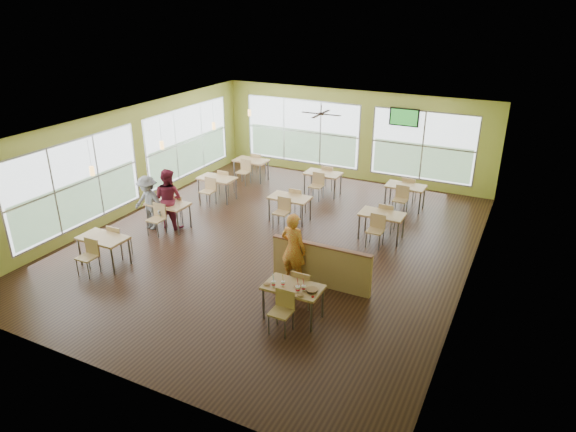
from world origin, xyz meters
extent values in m
plane|color=black|center=(0.00, 0.00, 0.00)|extent=(12.00, 12.00, 0.00)
plane|color=white|center=(0.00, 0.00, 3.20)|extent=(12.00, 12.00, 0.00)
cube|color=#B0B74A|center=(0.00, 6.00, 1.60)|extent=(10.00, 0.04, 3.20)
cube|color=#B0B74A|center=(0.00, -6.00, 1.60)|extent=(10.00, 0.04, 3.20)
cube|color=#B0B74A|center=(-5.00, 0.00, 1.60)|extent=(0.04, 12.00, 3.20)
cube|color=#B0B74A|center=(5.00, 0.00, 1.60)|extent=(0.04, 12.00, 3.20)
cube|color=white|center=(-4.98, -2.00, 1.53)|extent=(0.02, 4.50, 2.35)
cube|color=white|center=(-4.98, 3.00, 1.53)|extent=(0.02, 4.50, 2.35)
cube|color=white|center=(-2.00, 5.98, 1.53)|extent=(4.50, 0.02, 2.35)
cube|color=white|center=(2.50, 5.98, 1.53)|extent=(3.50, 0.02, 2.35)
cube|color=#B7BABC|center=(-4.97, 0.50, 0.35)|extent=(0.04, 9.40, 0.05)
cube|color=#B7BABC|center=(0.25, 5.97, 0.35)|extent=(8.00, 0.04, 0.05)
cube|color=tan|center=(2.00, -3.00, 0.73)|extent=(1.20, 0.70, 0.04)
cube|color=brown|center=(2.00, -3.00, 0.70)|extent=(1.22, 0.71, 0.01)
cylinder|color=slate|center=(1.46, -3.29, 0.35)|extent=(0.05, 0.05, 0.71)
cylinder|color=slate|center=(2.54, -3.29, 0.35)|extent=(0.05, 0.05, 0.71)
cylinder|color=slate|center=(1.46, -2.71, 0.35)|extent=(0.05, 0.05, 0.71)
cylinder|color=slate|center=(2.54, -2.71, 0.35)|extent=(0.05, 0.05, 0.71)
cube|color=tan|center=(2.00, -2.45, 0.45)|extent=(0.42, 0.42, 0.04)
cube|color=tan|center=(2.00, -2.26, 0.67)|extent=(0.42, 0.04, 0.40)
cube|color=tan|center=(2.00, -3.55, 0.45)|extent=(0.42, 0.42, 0.04)
cube|color=tan|center=(2.00, -3.74, 0.67)|extent=(0.42, 0.04, 0.40)
cube|color=tan|center=(2.00, -1.55, 0.50)|extent=(2.40, 0.12, 1.00)
cube|color=brown|center=(2.00, -1.55, 1.02)|extent=(2.40, 0.14, 0.04)
cube|color=tan|center=(-3.20, -3.00, 0.73)|extent=(1.20, 0.70, 0.04)
cube|color=brown|center=(-3.20, -3.00, 0.70)|extent=(1.22, 0.71, 0.01)
cylinder|color=slate|center=(-3.74, -3.29, 0.35)|extent=(0.05, 0.05, 0.71)
cylinder|color=slate|center=(-2.66, -3.29, 0.35)|extent=(0.05, 0.05, 0.71)
cylinder|color=slate|center=(-3.74, -2.71, 0.35)|extent=(0.05, 0.05, 0.71)
cylinder|color=slate|center=(-2.66, -2.71, 0.35)|extent=(0.05, 0.05, 0.71)
cube|color=tan|center=(-3.20, -2.45, 0.45)|extent=(0.42, 0.42, 0.04)
cube|color=tan|center=(-3.20, -2.26, 0.67)|extent=(0.42, 0.04, 0.40)
cube|color=tan|center=(-3.20, -3.55, 0.45)|extent=(0.42, 0.42, 0.04)
cube|color=tan|center=(-3.20, -3.74, 0.67)|extent=(0.42, 0.04, 0.40)
cube|color=tan|center=(-3.20, -0.50, 0.73)|extent=(1.20, 0.70, 0.04)
cube|color=brown|center=(-3.20, -0.50, 0.70)|extent=(1.22, 0.71, 0.01)
cylinder|color=slate|center=(-3.74, -0.79, 0.35)|extent=(0.05, 0.05, 0.71)
cylinder|color=slate|center=(-2.66, -0.79, 0.35)|extent=(0.05, 0.05, 0.71)
cylinder|color=slate|center=(-3.74, -0.21, 0.35)|extent=(0.05, 0.05, 0.71)
cylinder|color=slate|center=(-2.66, -0.21, 0.35)|extent=(0.05, 0.05, 0.71)
cube|color=tan|center=(-3.20, 0.05, 0.45)|extent=(0.42, 0.42, 0.04)
cube|color=tan|center=(-3.20, 0.24, 0.67)|extent=(0.42, 0.04, 0.40)
cube|color=tan|center=(-3.20, -1.05, 0.45)|extent=(0.42, 0.42, 0.04)
cube|color=tan|center=(-3.20, -1.24, 0.67)|extent=(0.42, 0.04, 0.40)
cube|color=tan|center=(-3.20, 2.00, 0.73)|extent=(1.20, 0.70, 0.04)
cube|color=brown|center=(-3.20, 2.00, 0.70)|extent=(1.22, 0.71, 0.01)
cylinder|color=slate|center=(-3.74, 1.71, 0.35)|extent=(0.05, 0.05, 0.71)
cylinder|color=slate|center=(-2.66, 1.71, 0.35)|extent=(0.05, 0.05, 0.71)
cylinder|color=slate|center=(-3.74, 2.29, 0.35)|extent=(0.05, 0.05, 0.71)
cylinder|color=slate|center=(-2.66, 2.29, 0.35)|extent=(0.05, 0.05, 0.71)
cube|color=tan|center=(-3.20, 2.55, 0.45)|extent=(0.42, 0.42, 0.04)
cube|color=tan|center=(-3.20, 2.74, 0.67)|extent=(0.42, 0.04, 0.40)
cube|color=tan|center=(-3.20, 1.45, 0.45)|extent=(0.42, 0.42, 0.04)
cube|color=tan|center=(-3.20, 1.26, 0.67)|extent=(0.42, 0.04, 0.40)
cube|color=tan|center=(-3.20, 4.20, 0.73)|extent=(1.20, 0.70, 0.04)
cube|color=brown|center=(-3.20, 4.20, 0.70)|extent=(1.22, 0.71, 0.01)
cylinder|color=slate|center=(-3.74, 3.91, 0.35)|extent=(0.05, 0.05, 0.71)
cylinder|color=slate|center=(-2.66, 3.91, 0.35)|extent=(0.05, 0.05, 0.71)
cylinder|color=slate|center=(-3.74, 4.49, 0.35)|extent=(0.05, 0.05, 0.71)
cylinder|color=slate|center=(-2.66, 4.49, 0.35)|extent=(0.05, 0.05, 0.71)
cube|color=tan|center=(-3.20, 4.75, 0.45)|extent=(0.42, 0.42, 0.04)
cube|color=tan|center=(-3.20, 4.94, 0.67)|extent=(0.42, 0.04, 0.40)
cube|color=tan|center=(-3.20, 3.65, 0.45)|extent=(0.42, 0.42, 0.04)
cube|color=tan|center=(-3.20, 3.46, 0.67)|extent=(0.42, 0.04, 0.40)
cube|color=tan|center=(-0.30, 1.50, 0.73)|extent=(1.20, 0.70, 0.04)
cube|color=brown|center=(-0.30, 1.50, 0.70)|extent=(1.22, 0.71, 0.01)
cylinder|color=slate|center=(-0.84, 1.21, 0.35)|extent=(0.05, 0.05, 0.71)
cylinder|color=slate|center=(0.24, 1.21, 0.35)|extent=(0.05, 0.05, 0.71)
cylinder|color=slate|center=(-0.84, 1.79, 0.35)|extent=(0.05, 0.05, 0.71)
cylinder|color=slate|center=(0.24, 1.79, 0.35)|extent=(0.05, 0.05, 0.71)
cube|color=tan|center=(-0.30, 2.05, 0.45)|extent=(0.42, 0.42, 0.04)
cube|color=tan|center=(-0.30, 2.24, 0.67)|extent=(0.42, 0.04, 0.40)
cube|color=tan|center=(-0.30, 0.95, 0.45)|extent=(0.42, 0.42, 0.04)
cube|color=tan|center=(-0.30, 0.76, 0.67)|extent=(0.42, 0.04, 0.40)
cube|color=tan|center=(-0.30, 4.00, 0.73)|extent=(1.20, 0.70, 0.04)
cube|color=brown|center=(-0.30, 4.00, 0.70)|extent=(1.22, 0.71, 0.01)
cylinder|color=slate|center=(-0.84, 3.71, 0.35)|extent=(0.05, 0.05, 0.71)
cylinder|color=slate|center=(0.24, 3.71, 0.35)|extent=(0.05, 0.05, 0.71)
cylinder|color=slate|center=(-0.84, 4.29, 0.35)|extent=(0.05, 0.05, 0.71)
cylinder|color=slate|center=(0.24, 4.29, 0.35)|extent=(0.05, 0.05, 0.71)
cube|color=tan|center=(-0.30, 4.55, 0.45)|extent=(0.42, 0.42, 0.04)
cube|color=tan|center=(-0.30, 4.74, 0.67)|extent=(0.42, 0.04, 0.40)
cube|color=tan|center=(-0.30, 3.45, 0.45)|extent=(0.42, 0.42, 0.04)
cube|color=tan|center=(-0.30, 3.26, 0.67)|extent=(0.42, 0.04, 0.40)
cube|color=tan|center=(2.50, 1.50, 0.73)|extent=(1.20, 0.70, 0.04)
cube|color=brown|center=(2.50, 1.50, 0.70)|extent=(1.22, 0.71, 0.01)
cylinder|color=slate|center=(1.96, 1.21, 0.35)|extent=(0.05, 0.05, 0.71)
cylinder|color=slate|center=(3.04, 1.21, 0.35)|extent=(0.05, 0.05, 0.71)
cylinder|color=slate|center=(1.96, 1.79, 0.35)|extent=(0.05, 0.05, 0.71)
cylinder|color=slate|center=(3.04, 1.79, 0.35)|extent=(0.05, 0.05, 0.71)
cube|color=tan|center=(2.50, 2.05, 0.45)|extent=(0.42, 0.42, 0.04)
cube|color=tan|center=(2.50, 2.24, 0.67)|extent=(0.42, 0.04, 0.40)
cube|color=tan|center=(2.50, 0.95, 0.45)|extent=(0.42, 0.42, 0.04)
cube|color=tan|center=(2.50, 0.76, 0.67)|extent=(0.42, 0.04, 0.40)
cube|color=tan|center=(2.50, 4.00, 0.73)|extent=(1.20, 0.70, 0.04)
cube|color=brown|center=(2.50, 4.00, 0.70)|extent=(1.22, 0.71, 0.01)
cylinder|color=slate|center=(1.96, 3.71, 0.35)|extent=(0.05, 0.05, 0.71)
cylinder|color=slate|center=(3.04, 3.71, 0.35)|extent=(0.05, 0.05, 0.71)
cylinder|color=slate|center=(1.96, 4.29, 0.35)|extent=(0.05, 0.05, 0.71)
cylinder|color=slate|center=(3.04, 4.29, 0.35)|extent=(0.05, 0.05, 0.71)
cube|color=tan|center=(2.50, 4.55, 0.45)|extent=(0.42, 0.42, 0.04)
cube|color=tan|center=(2.50, 4.74, 0.67)|extent=(0.42, 0.04, 0.40)
cube|color=tan|center=(2.50, 3.45, 0.45)|extent=(0.42, 0.42, 0.04)
cube|color=tan|center=(2.50, 3.26, 0.67)|extent=(0.42, 0.04, 0.40)
cylinder|color=#2D2119|center=(-3.20, -3.00, 2.85)|extent=(0.01, 0.01, 0.70)
cylinder|color=#FFB554|center=(-3.20, -3.00, 2.45)|extent=(0.11, 0.11, 0.22)
cylinder|color=#2D2119|center=(-3.20, -0.50, 2.85)|extent=(0.01, 0.01, 0.70)
cylinder|color=#FFB554|center=(-3.20, -0.50, 2.45)|extent=(0.11, 0.11, 0.22)
cylinder|color=#2D2119|center=(-3.20, 2.00, 2.85)|extent=(0.01, 0.01, 0.70)
cylinder|color=#FFB554|center=(-3.20, 2.00, 2.45)|extent=(0.11, 0.11, 0.22)
cylinder|color=#2D2119|center=(-3.20, 4.20, 2.85)|extent=(0.01, 0.01, 0.70)
cylinder|color=#FFB554|center=(-3.20, 4.20, 2.45)|extent=(0.11, 0.11, 0.22)
cylinder|color=#2D2119|center=(0.00, 3.00, 3.08)|extent=(0.03, 0.03, 0.24)
cylinder|color=#2D2119|center=(0.00, 3.00, 2.94)|extent=(0.16, 0.16, 0.06)
cube|color=#2D2119|center=(0.35, 3.00, 2.94)|extent=(0.55, 0.10, 0.01)
cube|color=#2D2119|center=(0.00, 3.35, 2.94)|extent=(0.10, 0.55, 0.01)
cube|color=#2D2119|center=(-0.35, 3.00, 2.94)|extent=(0.55, 0.10, 0.01)
cube|color=#2D2119|center=(0.00, 2.65, 2.94)|extent=(0.10, 0.55, 0.01)
cube|color=black|center=(1.80, 5.90, 2.45)|extent=(1.00, 0.06, 0.60)
cube|color=#298B2F|center=(1.80, 5.87, 2.45)|extent=(0.90, 0.01, 0.52)
imported|color=#E34B19|center=(1.37, -1.70, 0.87)|extent=(0.68, 0.49, 1.74)
imported|color=maroon|center=(-3.20, -0.45, 0.87)|extent=(0.86, 0.67, 1.75)
imported|color=slate|center=(-3.64, -0.79, 0.79)|extent=(1.09, 0.70, 1.58)
cone|color=white|center=(1.65, -3.19, 0.81)|extent=(0.09, 0.09, 0.12)
cylinder|color=red|center=(1.65, -3.19, 0.81)|extent=(0.08, 0.08, 0.03)
cylinder|color=white|center=(1.65, -3.19, 0.87)|extent=(0.09, 0.09, 0.01)
cylinder|color=#1C86E0|center=(1.65, -3.19, 0.97)|extent=(0.01, 0.05, 0.21)
cone|color=white|center=(1.81, -3.09, 0.80)|extent=(0.08, 0.08, 0.11)
cylinder|color=red|center=(1.81, -3.09, 0.81)|extent=(0.07, 0.07, 0.03)
cylinder|color=white|center=(1.81, -3.09, 0.86)|extent=(0.08, 0.08, 0.01)
cylinder|color=#D19C04|center=(1.81, -3.09, 0.95)|extent=(0.01, 0.05, 0.19)
cone|color=white|center=(2.18, -3.17, 0.82)|extent=(0.10, 0.10, 0.13)
cylinder|color=red|center=(2.18, -3.17, 0.82)|extent=(0.09, 0.09, 0.04)
cylinder|color=white|center=(2.18, -3.17, 0.89)|extent=(0.10, 0.10, 0.01)
cylinder|color=red|center=(2.18, -3.17, 1.00)|extent=(0.02, 0.06, 0.24)
cone|color=white|center=(2.26, -3.06, 0.81)|extent=(0.08, 0.08, 0.11)
cylinder|color=red|center=(2.26, -3.06, 0.81)|extent=(0.08, 0.08, 0.03)
cylinder|color=white|center=(2.26, -3.06, 0.87)|extent=(0.09, 0.09, 0.01)
cylinder|color=red|center=(2.26, -3.06, 0.96)|extent=(0.03, 0.05, 0.20)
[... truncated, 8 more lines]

